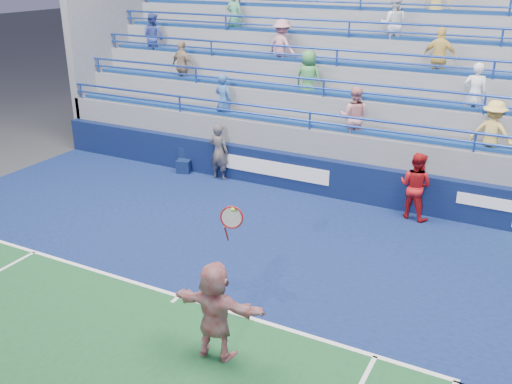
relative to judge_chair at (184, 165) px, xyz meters
The scene contains 7 objects.
ground 7.45m from the judge_chair, 56.57° to the right, with size 120.00×120.00×0.00m, color #333538.
sponsor_wall 4.13m from the judge_chair, ahead, with size 18.00×0.32×1.10m.
bleacher_stand 5.92m from the judge_chair, 44.61° to the left, with size 18.00×5.60×6.13m.
judge_chair is the anchor object (origin of this frame).
tennis_player 9.41m from the judge_chair, 52.32° to the right, with size 1.71×0.66×2.89m.
line_judge 1.46m from the judge_chair, ahead, with size 0.65×0.42×1.77m, color #131736.
ball_girl 7.41m from the judge_chair, ahead, with size 0.88×0.69×1.82m, color #AC1316.
Camera 1 is at (6.00, -8.08, 6.34)m, focal length 40.00 mm.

